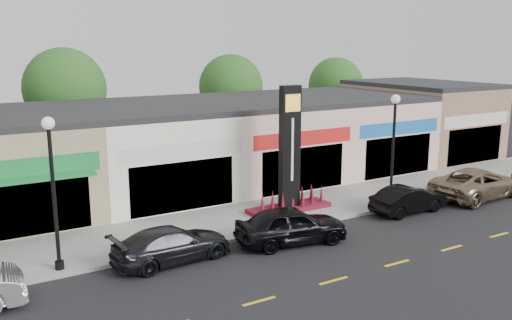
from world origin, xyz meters
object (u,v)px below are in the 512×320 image
Objects in this scene: car_dark_sedan at (172,244)px; car_black_sedan at (291,225)px; lamp_west_near at (53,179)px; car_gold_suv at (478,183)px; lamp_east_near at (394,138)px; pylon_sign at (289,167)px; car_black_conv at (409,199)px.

car_dark_sedan is 4.95m from car_black_sedan.
lamp_west_near is 21.33m from car_gold_suv.
lamp_east_near is at bearing -66.49° from car_black_sedan.
pylon_sign reaches higher than lamp_west_near.
pylon_sign is 7.81m from car_dark_sedan.
car_dark_sedan is at bearing 88.56° from car_black_conv.
lamp_east_near is 1.37× the size of car_black_conv.
car_black_sedan is 7.26m from car_black_conv.
pylon_sign is at bearing 8.77° from lamp_west_near.
car_black_conv is (16.00, -1.22, -2.82)m from lamp_west_near.
lamp_west_near is 0.91× the size of pylon_sign.
car_black_conv is at bearing -4.37° from lamp_west_near.
pylon_sign reaches higher than lamp_east_near.
car_dark_sedan is 1.00× the size of car_black_sedan.
car_gold_suv is at bearing -77.49° from car_black_sedan.
car_black_sedan is 1.15× the size of car_black_conv.
lamp_east_near is 1.19× the size of car_dark_sedan.
lamp_east_near reaches higher than car_black_conv.
car_gold_suv is at bearing -15.86° from pylon_sign.
car_gold_suv is (21.13, -1.18, -2.69)m from lamp_west_near.
pylon_sign is 10.63m from car_gold_suv.
car_dark_sedan is at bearing -175.07° from lamp_east_near.
lamp_west_near is at bearing 82.69° from car_gold_suv.
pylon_sign is 1.31× the size of car_black_sedan.
lamp_west_near reaches higher than car_black_sedan.
lamp_west_near is at bearing 85.03° from car_black_conv.
lamp_east_near reaches higher than car_dark_sedan.
lamp_west_near reaches higher than car_dark_sedan.
car_dark_sedan is (-12.13, -1.05, -2.81)m from lamp_east_near.
lamp_west_near is 16.29m from car_black_conv.
lamp_west_near is at bearing 180.00° from lamp_east_near.
car_dark_sedan reaches higher than car_black_conv.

